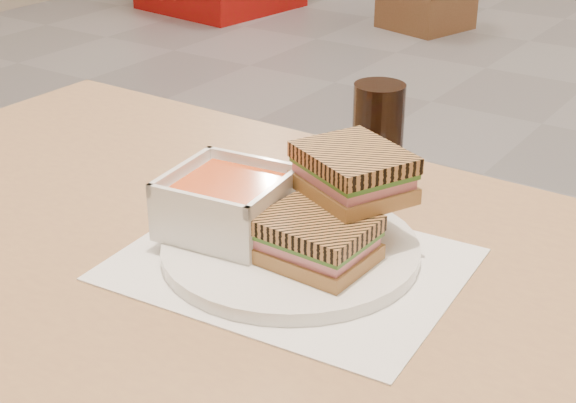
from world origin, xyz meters
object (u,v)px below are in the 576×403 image
Objects in this scene: plate at (291,249)px; soup_bowl at (228,205)px; panini_lower at (317,239)px; main_table at (230,326)px; cola_glass at (378,137)px.

soup_bowl is (-0.08, -0.01, 0.04)m from plate.
panini_lower is (0.04, -0.02, 0.03)m from plate.
soup_bowl reaches higher than main_table.
panini_lower is 0.83× the size of cola_glass.
plate is at bearing 10.24° from main_table.
panini_lower is 0.24m from cola_glass.
plate is 0.06m from panini_lower.
panini_lower is at bearing -2.54° from soup_bowl.
main_table is 8.54× the size of cola_glass.
soup_bowl reaches higher than panini_lower.
cola_glass is (-0.01, 0.22, 0.06)m from plate.
soup_bowl is at bearing 177.46° from panini_lower.
cola_glass is at bearing 74.02° from main_table.
panini_lower is at bearing -76.42° from cola_glass.
main_table is 8.45× the size of soup_bowl.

